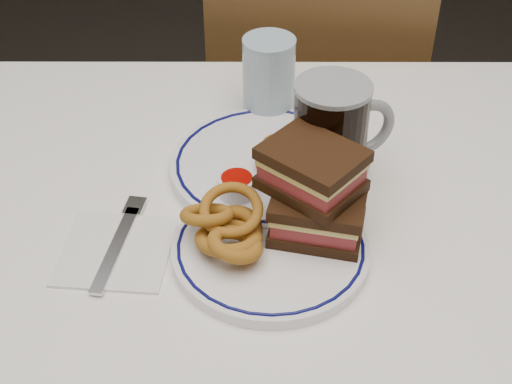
{
  "coord_description": "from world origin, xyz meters",
  "views": [
    {
      "loc": [
        0.08,
        -0.73,
        1.39
      ],
      "look_at": [
        0.08,
        -0.03,
        0.82
      ],
      "focal_mm": 50.0,
      "sensor_mm": 36.0,
      "label": 1
    }
  ],
  "objects_px": {
    "main_plate": "(271,248)",
    "far_plate": "(270,165)",
    "reuben_sandwich": "(315,192)",
    "chair_far": "(316,90)",
    "beer_mug": "(332,138)"
  },
  "relations": [
    {
      "from": "chair_far",
      "to": "far_plate",
      "type": "xyz_separation_m",
      "value": [
        -0.12,
        -0.59,
        0.23
      ]
    },
    {
      "from": "reuben_sandwich",
      "to": "far_plate",
      "type": "relative_size",
      "value": 0.52
    },
    {
      "from": "far_plate",
      "to": "reuben_sandwich",
      "type": "bearing_deg",
      "value": -69.02
    },
    {
      "from": "main_plate",
      "to": "far_plate",
      "type": "xyz_separation_m",
      "value": [
        0.0,
        0.17,
        0.0
      ]
    },
    {
      "from": "main_plate",
      "to": "reuben_sandwich",
      "type": "bearing_deg",
      "value": 30.34
    },
    {
      "from": "main_plate",
      "to": "reuben_sandwich",
      "type": "xyz_separation_m",
      "value": [
        0.06,
        0.03,
        0.07
      ]
    },
    {
      "from": "beer_mug",
      "to": "far_plate",
      "type": "height_order",
      "value": "beer_mug"
    },
    {
      "from": "far_plate",
      "to": "chair_far",
      "type": "bearing_deg",
      "value": 78.83
    },
    {
      "from": "main_plate",
      "to": "beer_mug",
      "type": "distance_m",
      "value": 0.18
    },
    {
      "from": "far_plate",
      "to": "main_plate",
      "type": "bearing_deg",
      "value": -90.25
    },
    {
      "from": "chair_far",
      "to": "reuben_sandwich",
      "type": "distance_m",
      "value": 0.79
    },
    {
      "from": "reuben_sandwich",
      "to": "beer_mug",
      "type": "relative_size",
      "value": 0.88
    },
    {
      "from": "beer_mug",
      "to": "reuben_sandwich",
      "type": "bearing_deg",
      "value": -105.67
    },
    {
      "from": "main_plate",
      "to": "far_plate",
      "type": "distance_m",
      "value": 0.17
    },
    {
      "from": "main_plate",
      "to": "beer_mug",
      "type": "bearing_deg",
      "value": 58.18
    }
  ]
}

